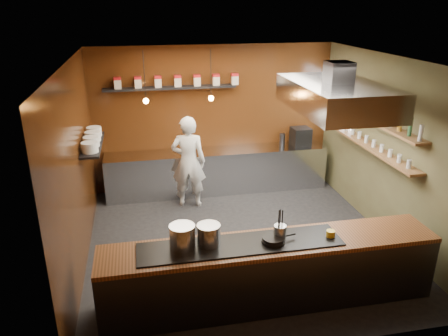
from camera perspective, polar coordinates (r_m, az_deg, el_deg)
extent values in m
plane|color=black|center=(7.48, 2.24, -9.55)|extent=(5.00, 5.00, 0.00)
plane|color=#381F0A|center=(9.18, -1.28, 6.50)|extent=(5.00, 0.00, 5.00)
plane|color=#381F0A|center=(6.73, -18.73, -0.16)|extent=(0.00, 5.00, 5.00)
plane|color=brown|center=(7.80, 20.59, 2.46)|extent=(0.00, 5.00, 5.00)
plane|color=silver|center=(6.49, 2.63, 13.89)|extent=(5.00, 5.00, 0.00)
plane|color=white|center=(9.11, 15.16, 8.23)|extent=(0.00, 1.00, 1.00)
cube|color=silver|center=(9.20, -0.86, -0.36)|extent=(4.60, 0.65, 0.90)
cube|color=#38383D|center=(5.96, 5.99, -13.63)|extent=(4.40, 0.70, 0.86)
cube|color=brown|center=(5.71, 6.17, -9.83)|extent=(4.40, 0.72, 0.06)
cube|color=black|center=(5.59, 2.20, -9.94)|extent=(2.60, 0.55, 0.02)
cube|color=black|center=(8.79, -7.03, 10.35)|extent=(2.60, 0.26, 0.04)
cube|color=black|center=(7.64, -16.78, 2.94)|extent=(0.30, 1.40, 0.04)
cube|color=olive|center=(7.85, 18.86, 6.01)|extent=(0.26, 2.80, 0.04)
cube|color=olive|center=(7.98, 18.47, 2.75)|extent=(0.26, 2.80, 0.04)
cube|color=#38383D|center=(6.58, 14.78, 12.01)|extent=(0.35, 0.35, 0.30)
cube|color=silver|center=(6.64, 14.50, 9.03)|extent=(1.20, 2.00, 0.40)
cube|color=white|center=(6.69, 14.34, 7.28)|extent=(1.00, 1.80, 0.02)
cylinder|color=black|center=(8.05, -10.36, 11.74)|extent=(0.01, 0.01, 0.90)
sphere|color=orange|center=(8.14, -10.15, 8.61)|extent=(0.10, 0.10, 0.10)
cylinder|color=black|center=(8.16, -1.74, 12.18)|extent=(0.01, 0.01, 0.90)
sphere|color=orange|center=(8.25, -1.70, 9.09)|extent=(0.10, 0.10, 0.10)
cube|color=beige|center=(8.75, -13.71, 10.58)|extent=(0.13, 0.13, 0.17)
cube|color=#AB1519|center=(8.73, -13.77, 11.29)|extent=(0.13, 0.13, 0.05)
cube|color=beige|center=(8.74, -11.16, 10.77)|extent=(0.13, 0.13, 0.17)
cube|color=#AB1519|center=(8.73, -11.21, 11.48)|extent=(0.13, 0.13, 0.05)
cube|color=beige|center=(8.75, -8.61, 10.94)|extent=(0.13, 0.13, 0.17)
cube|color=#AB1519|center=(8.74, -8.65, 11.65)|extent=(0.13, 0.13, 0.05)
cube|color=beige|center=(8.78, -6.07, 11.08)|extent=(0.13, 0.13, 0.17)
cube|color=#AB1519|center=(8.76, -6.10, 11.79)|extent=(0.14, 0.13, 0.05)
cube|color=beige|center=(8.82, -3.55, 11.21)|extent=(0.13, 0.13, 0.17)
cube|color=#AB1519|center=(8.81, -3.56, 11.91)|extent=(0.14, 0.13, 0.05)
cube|color=beige|center=(8.88, -1.05, 11.31)|extent=(0.13, 0.13, 0.17)
cube|color=#AB1519|center=(8.87, -1.05, 12.01)|extent=(0.14, 0.13, 0.05)
cube|color=beige|center=(8.96, 1.41, 11.39)|extent=(0.13, 0.13, 0.17)
cube|color=#AB1519|center=(8.94, 1.42, 12.09)|extent=(0.14, 0.13, 0.05)
cylinder|color=silver|center=(7.18, -17.13, 2.61)|extent=(0.26, 0.26, 0.16)
cylinder|color=silver|center=(7.47, -16.95, 3.32)|extent=(0.26, 0.26, 0.16)
cylinder|color=silver|center=(7.75, -16.77, 3.98)|extent=(0.26, 0.26, 0.16)
cylinder|color=silver|center=(8.04, -16.61, 4.59)|extent=(0.26, 0.26, 0.16)
cylinder|color=silver|center=(6.77, 24.33, 4.19)|extent=(0.06, 0.06, 0.24)
cylinder|color=#2D5933|center=(6.97, 23.13, 4.82)|extent=(0.06, 0.06, 0.24)
cylinder|color=#8C601E|center=(7.18, 22.01, 5.42)|extent=(0.06, 0.06, 0.24)
cylinder|color=silver|center=(7.39, 20.94, 5.97)|extent=(0.06, 0.06, 0.24)
cylinder|color=#2D5933|center=(7.60, 19.93, 6.50)|extent=(0.06, 0.06, 0.24)
cylinder|color=#8C601E|center=(7.82, 18.98, 7.00)|extent=(0.06, 0.06, 0.24)
cylinder|color=silver|center=(8.04, 18.07, 7.46)|extent=(0.06, 0.06, 0.24)
cylinder|color=#2D5933|center=(8.26, 17.22, 7.90)|extent=(0.06, 0.06, 0.24)
cylinder|color=#8C601E|center=(8.48, 16.40, 8.32)|extent=(0.06, 0.06, 0.24)
cylinder|color=silver|center=(8.71, 15.63, 8.71)|extent=(0.06, 0.06, 0.24)
cylinder|color=#2D5933|center=(8.94, 14.89, 9.08)|extent=(0.06, 0.06, 0.24)
cylinder|color=silver|center=(7.04, 23.01, 0.47)|extent=(0.07, 0.07, 0.13)
cylinder|color=silver|center=(7.23, 21.92, 1.17)|extent=(0.07, 0.07, 0.13)
cylinder|color=silver|center=(7.44, 20.89, 1.83)|extent=(0.07, 0.07, 0.13)
cylinder|color=silver|center=(7.64, 19.91, 2.46)|extent=(0.07, 0.07, 0.13)
cylinder|color=silver|center=(7.85, 18.98, 3.05)|extent=(0.07, 0.07, 0.13)
cylinder|color=silver|center=(8.06, 18.10, 3.61)|extent=(0.07, 0.07, 0.13)
cylinder|color=silver|center=(8.27, 17.26, 4.14)|extent=(0.07, 0.07, 0.13)
cylinder|color=silver|center=(8.49, 16.47, 4.65)|extent=(0.07, 0.07, 0.13)
cylinder|color=silver|center=(8.71, 15.71, 5.12)|extent=(0.07, 0.07, 0.13)
cylinder|color=silver|center=(8.92, 14.99, 5.58)|extent=(0.07, 0.07, 0.13)
cylinder|color=silver|center=(5.44, -5.47, -8.95)|extent=(0.38, 0.38, 0.31)
cylinder|color=#B0B2B7|center=(5.50, -2.01, -8.73)|extent=(0.30, 0.30, 0.28)
cylinder|color=#B5B8BC|center=(5.66, 7.30, -8.39)|extent=(0.21, 0.21, 0.21)
cylinder|color=black|center=(5.63, 6.45, -9.47)|extent=(0.30, 0.30, 0.04)
cylinder|color=black|center=(5.62, 6.46, -9.14)|extent=(0.28, 0.28, 0.04)
cylinder|color=black|center=(5.72, 8.52, -8.67)|extent=(0.18, 0.06, 0.02)
cylinder|color=yellow|center=(5.89, 13.75, -8.40)|extent=(0.15, 0.15, 0.10)
cube|color=black|center=(9.49, 9.97, 4.09)|extent=(0.40, 0.38, 0.38)
imported|color=silver|center=(8.41, -4.66, 0.79)|extent=(0.74, 0.57, 1.81)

